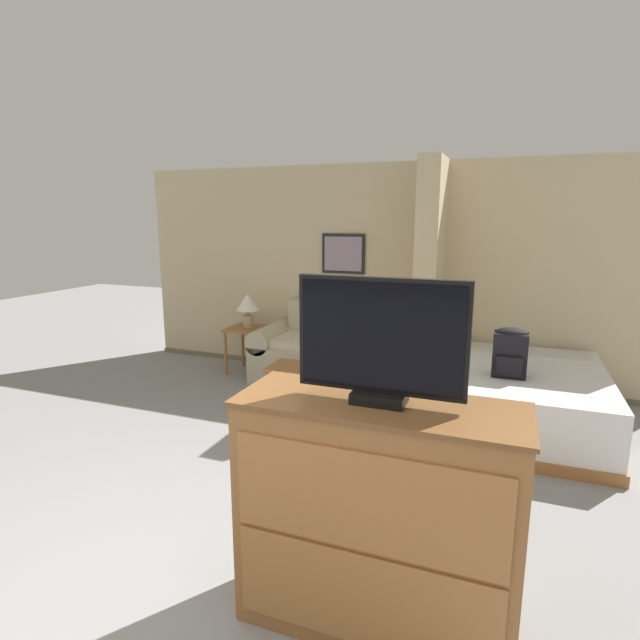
% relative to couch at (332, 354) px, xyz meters
% --- Properties ---
extents(wall_back, '(6.47, 0.16, 2.60)m').
position_rel_couch_xyz_m(wall_back, '(0.44, 0.48, 0.95)').
color(wall_back, '#CCB78E').
rests_on(wall_back, ground_plane).
extents(wall_partition_pillar, '(0.24, 0.67, 2.60)m').
position_rel_couch_xyz_m(wall_partition_pillar, '(1.11, 0.09, 0.96)').
color(wall_partition_pillar, '#CCB78E').
rests_on(wall_partition_pillar, ground_plane).
extents(couch, '(1.87, 0.84, 0.95)m').
position_rel_couch_xyz_m(couch, '(0.00, 0.00, 0.00)').
color(couch, '#B7AD8E').
rests_on(couch, ground_plane).
extents(coffee_table, '(0.58, 0.45, 0.46)m').
position_rel_couch_xyz_m(coffee_table, '(-0.05, -0.94, 0.04)').
color(coffee_table, '#996033').
rests_on(coffee_table, ground_plane).
extents(side_table, '(0.49, 0.49, 0.59)m').
position_rel_couch_xyz_m(side_table, '(-1.13, -0.00, 0.16)').
color(side_table, '#996033').
rests_on(side_table, ground_plane).
extents(table_lamp, '(0.29, 0.29, 0.43)m').
position_rel_couch_xyz_m(table_lamp, '(-1.13, -0.00, 0.54)').
color(table_lamp, tan).
rests_on(table_lamp, side_table).
extents(tv_dresser, '(1.31, 0.49, 1.15)m').
position_rel_couch_xyz_m(tv_dresser, '(1.44, -3.41, 0.23)').
color(tv_dresser, '#996033').
rests_on(tv_dresser, ground_plane).
extents(tv, '(0.76, 0.16, 0.57)m').
position_rel_couch_xyz_m(tv, '(1.44, -3.41, 1.09)').
color(tv, black).
rests_on(tv, tv_dresser).
extents(bed, '(1.62, 1.91, 0.56)m').
position_rel_couch_xyz_m(bed, '(2.07, -0.57, -0.06)').
color(bed, '#996033').
rests_on(bed, ground_plane).
extents(backpack, '(0.29, 0.23, 0.45)m').
position_rel_couch_xyz_m(backpack, '(1.99, -0.86, 0.45)').
color(backpack, black).
rests_on(backpack, bed).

